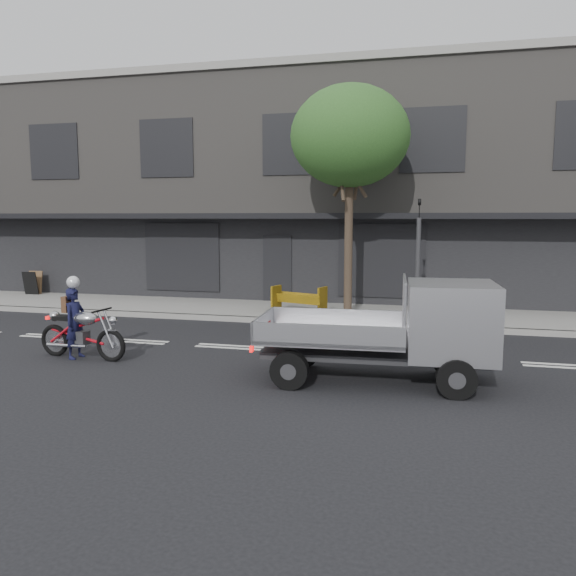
# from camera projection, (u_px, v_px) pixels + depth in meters

# --- Properties ---
(ground) EXTENTS (80.00, 80.00, 0.00)m
(ground) POSITION_uv_depth(u_px,v_px,m) (229.00, 347.00, 13.11)
(ground) COLOR black
(ground) RESTS_ON ground
(sidewalk) EXTENTS (32.00, 3.20, 0.15)m
(sidewalk) POSITION_uv_depth(u_px,v_px,m) (280.00, 311.00, 17.63)
(sidewalk) COLOR gray
(sidewalk) RESTS_ON ground
(kerb) EXTENTS (32.00, 0.20, 0.15)m
(kerb) POSITION_uv_depth(u_px,v_px,m) (266.00, 320.00, 16.09)
(kerb) COLOR gray
(kerb) RESTS_ON ground
(building_main) EXTENTS (26.00, 10.00, 8.00)m
(building_main) POSITION_uv_depth(u_px,v_px,m) (319.00, 193.00, 23.50)
(building_main) COLOR slate
(building_main) RESTS_ON ground
(street_tree) EXTENTS (3.40, 3.40, 6.74)m
(street_tree) POSITION_uv_depth(u_px,v_px,m) (350.00, 137.00, 15.97)
(street_tree) COLOR #382B21
(street_tree) RESTS_ON ground
(traffic_light_pole) EXTENTS (0.12, 0.12, 3.50)m
(traffic_light_pole) POSITION_uv_depth(u_px,v_px,m) (418.00, 268.00, 15.14)
(traffic_light_pole) COLOR #2D2D30
(traffic_light_pole) RESTS_ON ground
(motorcycle) EXTENTS (2.17, 0.63, 1.12)m
(motorcycle) POSITION_uv_depth(u_px,v_px,m) (82.00, 332.00, 11.99)
(motorcycle) COLOR black
(motorcycle) RESTS_ON ground
(rider) EXTENTS (0.42, 0.59, 1.52)m
(rider) POSITION_uv_depth(u_px,v_px,m) (75.00, 323.00, 12.01)
(rider) COLOR black
(rider) RESTS_ON ground
(flatbed_ute) EXTENTS (4.30, 1.94, 1.95)m
(flatbed_ute) POSITION_uv_depth(u_px,v_px,m) (428.00, 324.00, 10.08)
(flatbed_ute) COLOR black
(flatbed_ute) RESTS_ON ground
(construction_barrier) EXTENTS (1.64, 1.07, 0.85)m
(construction_barrier) POSITION_uv_depth(u_px,v_px,m) (297.00, 300.00, 16.56)
(construction_barrier) COLOR #FFBA0D
(construction_barrier) RESTS_ON sidewalk
(sandwich_board) EXTENTS (0.57, 0.40, 0.86)m
(sandwich_board) POSITION_uv_depth(u_px,v_px,m) (30.00, 283.00, 20.77)
(sandwich_board) COLOR black
(sandwich_board) RESTS_ON sidewalk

